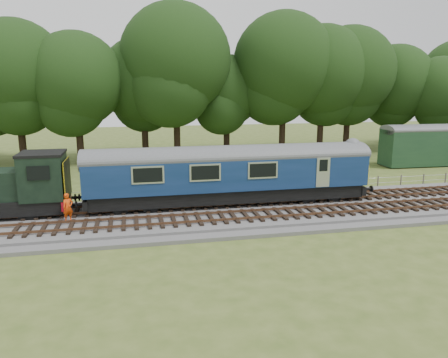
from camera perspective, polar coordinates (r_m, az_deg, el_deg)
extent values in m
plane|color=#43561F|center=(28.55, 10.24, -4.08)|extent=(120.00, 120.00, 0.00)
cube|color=#4C4C4F|center=(28.50, 10.25, -3.74)|extent=(70.00, 7.00, 0.35)
cube|color=brown|center=(29.03, 9.77, -2.78)|extent=(66.50, 0.07, 0.14)
cube|color=brown|center=(30.32, 8.78, -2.10)|extent=(66.50, 0.07, 0.14)
cube|color=brown|center=(26.38, 12.17, -4.42)|extent=(66.50, 0.07, 0.14)
cube|color=brown|center=(27.64, 10.97, -3.60)|extent=(66.50, 0.07, 0.14)
cube|color=black|center=(28.23, 0.69, -1.83)|extent=(17.46, 2.52, 0.85)
cube|color=#0E264B|center=(27.92, 0.70, 1.00)|extent=(18.00, 2.80, 2.05)
cube|color=yellow|center=(31.21, 17.08, 0.96)|extent=(0.06, 2.74, 1.30)
cube|color=black|center=(30.14, 11.90, -1.58)|extent=(2.60, 2.00, 0.55)
cube|color=black|center=(27.64, -11.55, -2.83)|extent=(2.60, 2.00, 0.55)
cube|color=black|center=(27.72, -22.52, 0.34)|extent=(2.40, 2.55, 2.60)
cube|color=#A40C1B|center=(27.87, -19.86, -2.77)|extent=(0.25, 2.60, 0.55)
cube|color=yellow|center=(27.54, -19.79, 0.06)|extent=(0.06, 2.55, 2.30)
imported|color=#F5480C|center=(26.09, -19.71, -3.51)|extent=(0.71, 0.66, 1.64)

